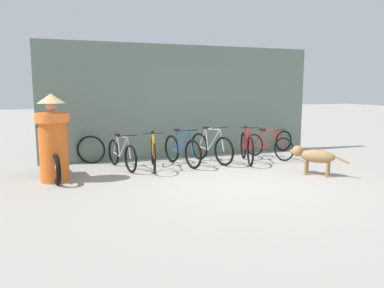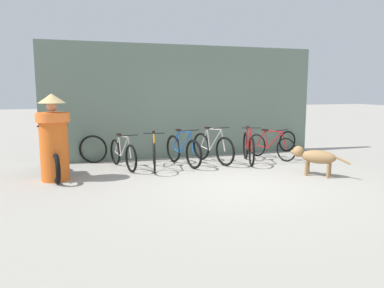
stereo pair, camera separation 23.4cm
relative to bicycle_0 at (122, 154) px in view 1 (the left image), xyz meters
The scene contains 13 objects.
ground_plane 2.85m from the bicycle_0, 48.63° to the right, with size 60.00×60.00×0.00m, color #9E998E.
shop_wall_back 2.44m from the bicycle_0, 29.64° to the left, with size 7.44×0.20×2.96m.
bicycle_0 is the anchor object (origin of this frame).
bicycle_1 0.73m from the bicycle_0, 20.90° to the right, with size 0.49×1.72×0.87m.
bicycle_2 1.43m from the bicycle_0, ahead, with size 0.52×1.61×0.89m.
bicycle_3 2.21m from the bicycle_0, ahead, with size 0.57×1.63×0.91m.
bicycle_4 3.08m from the bicycle_0, ahead, with size 0.62×1.63×0.92m.
bicycle_5 3.85m from the bicycle_0, ahead, with size 0.63×1.50×0.79m.
motorcycle 1.57m from the bicycle_0, 163.98° to the right, with size 0.58×1.87×1.12m.
stray_dog 4.25m from the bicycle_0, 28.57° to the right, with size 0.86×1.01×0.61m.
person_in_robes 1.70m from the bicycle_0, 153.34° to the right, with size 0.88×0.88×1.73m.
spare_tire_left 4.96m from the bicycle_0, ahead, with size 0.60×0.13×0.60m.
spare_tire_right 1.01m from the bicycle_0, 127.06° to the left, with size 0.67×0.29×0.70m.
Camera 1 is at (-3.24, -6.36, 1.83)m, focal length 35.00 mm.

